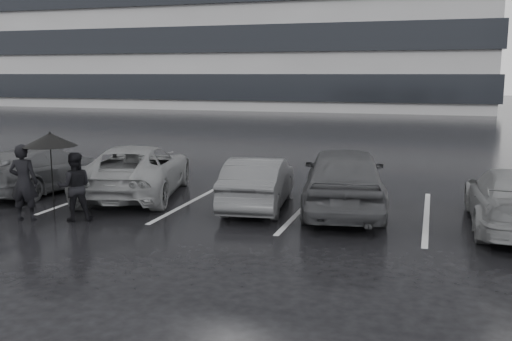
{
  "coord_description": "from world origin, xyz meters",
  "views": [
    {
      "loc": [
        3.43,
        -10.4,
        3.13
      ],
      "look_at": [
        -0.11,
        1.0,
        1.1
      ],
      "focal_mm": 40.0,
      "sensor_mm": 36.0,
      "label": 1
    }
  ],
  "objects_px": {
    "car_west_a": "(258,182)",
    "car_main": "(344,179)",
    "car_west_c": "(43,169)",
    "pedestrian_right": "(75,187)",
    "pedestrian_left": "(24,182)",
    "car_west_b": "(137,170)"
  },
  "relations": [
    {
      "from": "pedestrian_left",
      "to": "pedestrian_right",
      "type": "relative_size",
      "value": 1.12
    },
    {
      "from": "car_main",
      "to": "pedestrian_right",
      "type": "bearing_deg",
      "value": 15.71
    },
    {
      "from": "car_west_a",
      "to": "car_west_b",
      "type": "xyz_separation_m",
      "value": [
        -3.4,
        0.33,
        0.06
      ]
    },
    {
      "from": "car_main",
      "to": "pedestrian_left",
      "type": "xyz_separation_m",
      "value": [
        -6.45,
        -2.82,
        0.06
      ]
    },
    {
      "from": "car_main",
      "to": "car_west_a",
      "type": "bearing_deg",
      "value": -4.28
    },
    {
      "from": "pedestrian_right",
      "to": "car_west_b",
      "type": "bearing_deg",
      "value": -121.95
    },
    {
      "from": "car_west_a",
      "to": "car_main",
      "type": "bearing_deg",
      "value": 177.6
    },
    {
      "from": "car_west_c",
      "to": "pedestrian_right",
      "type": "xyz_separation_m",
      "value": [
        2.68,
        -2.44,
        0.14
      ]
    },
    {
      "from": "car_west_c",
      "to": "pedestrian_left",
      "type": "bearing_deg",
      "value": 125.48
    },
    {
      "from": "car_west_c",
      "to": "pedestrian_right",
      "type": "bearing_deg",
      "value": 142.51
    },
    {
      "from": "car_west_b",
      "to": "car_west_c",
      "type": "xyz_separation_m",
      "value": [
        -2.69,
        -0.23,
        -0.05
      ]
    },
    {
      "from": "car_west_c",
      "to": "pedestrian_left",
      "type": "relative_size",
      "value": 2.51
    },
    {
      "from": "car_west_b",
      "to": "pedestrian_right",
      "type": "xyz_separation_m",
      "value": [
        -0.01,
        -2.67,
        0.08
      ]
    },
    {
      "from": "car_west_b",
      "to": "car_west_c",
      "type": "relative_size",
      "value": 1.14
    },
    {
      "from": "car_main",
      "to": "pedestrian_left",
      "type": "bearing_deg",
      "value": 14.43
    },
    {
      "from": "car_west_a",
      "to": "car_west_b",
      "type": "distance_m",
      "value": 3.42
    },
    {
      "from": "car_main",
      "to": "car_west_a",
      "type": "xyz_separation_m",
      "value": [
        -1.99,
        -0.17,
        -0.17
      ]
    },
    {
      "from": "car_main",
      "to": "pedestrian_right",
      "type": "distance_m",
      "value": 5.96
    },
    {
      "from": "car_west_b",
      "to": "car_west_c",
      "type": "distance_m",
      "value": 2.7
    },
    {
      "from": "car_west_a",
      "to": "pedestrian_right",
      "type": "bearing_deg",
      "value": 27.13
    },
    {
      "from": "car_west_a",
      "to": "car_west_b",
      "type": "height_order",
      "value": "car_west_b"
    },
    {
      "from": "car_west_a",
      "to": "pedestrian_left",
      "type": "xyz_separation_m",
      "value": [
        -4.46,
        -2.65,
        0.23
      ]
    }
  ]
}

